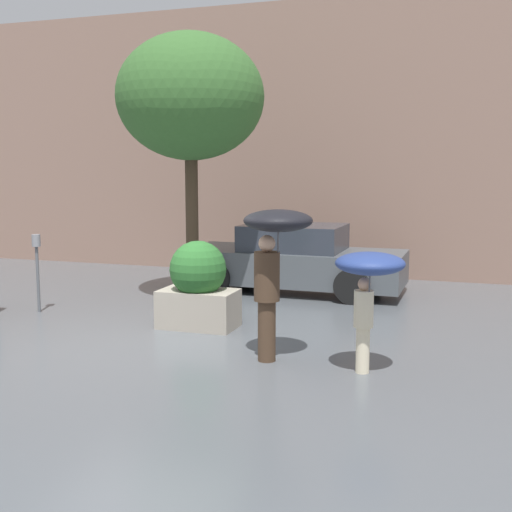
{
  "coord_description": "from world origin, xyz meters",
  "views": [
    {
      "loc": [
        4.24,
        -7.63,
        2.38
      ],
      "look_at": [
        1.2,
        1.6,
        1.05
      ],
      "focal_mm": 45.0,
      "sensor_mm": 36.0,
      "label": 1
    }
  ],
  "objects_px": {
    "parked_car_near": "(294,260)",
    "street_tree": "(190,98)",
    "person_child": "(369,275)",
    "parking_meter": "(37,257)",
    "planter_box": "(198,286)",
    "person_adult": "(274,247)"
  },
  "relations": [
    {
      "from": "parked_car_near",
      "to": "street_tree",
      "type": "relative_size",
      "value": 0.91
    },
    {
      "from": "person_child",
      "to": "parked_car_near",
      "type": "xyz_separation_m",
      "value": [
        -2.14,
        4.72,
        -0.57
      ]
    },
    {
      "from": "person_child",
      "to": "parking_meter",
      "type": "height_order",
      "value": "person_child"
    },
    {
      "from": "person_child",
      "to": "street_tree",
      "type": "xyz_separation_m",
      "value": [
        -3.6,
        3.2,
        2.41
      ]
    },
    {
      "from": "planter_box",
      "to": "parking_meter",
      "type": "height_order",
      "value": "planter_box"
    },
    {
      "from": "street_tree",
      "to": "parked_car_near",
      "type": "bearing_deg",
      "value": 45.96
    },
    {
      "from": "parked_car_near",
      "to": "parking_meter",
      "type": "distance_m",
      "value": 4.75
    },
    {
      "from": "parking_meter",
      "to": "parked_car_near",
      "type": "bearing_deg",
      "value": 41.36
    },
    {
      "from": "person_adult",
      "to": "parking_meter",
      "type": "height_order",
      "value": "person_adult"
    },
    {
      "from": "planter_box",
      "to": "parked_car_near",
      "type": "relative_size",
      "value": 0.31
    },
    {
      "from": "person_child",
      "to": "person_adult",
      "type": "bearing_deg",
      "value": -141.34
    },
    {
      "from": "person_adult",
      "to": "street_tree",
      "type": "distance_m",
      "value": 4.46
    },
    {
      "from": "person_adult",
      "to": "person_child",
      "type": "xyz_separation_m",
      "value": [
        1.17,
        -0.15,
        -0.26
      ]
    },
    {
      "from": "planter_box",
      "to": "street_tree",
      "type": "distance_m",
      "value": 3.53
    },
    {
      "from": "person_adult",
      "to": "person_child",
      "type": "height_order",
      "value": "person_adult"
    },
    {
      "from": "planter_box",
      "to": "parking_meter",
      "type": "distance_m",
      "value": 2.96
    },
    {
      "from": "parked_car_near",
      "to": "street_tree",
      "type": "bearing_deg",
      "value": 137.0
    },
    {
      "from": "planter_box",
      "to": "parked_car_near",
      "type": "distance_m",
      "value": 3.32
    },
    {
      "from": "person_adult",
      "to": "parked_car_near",
      "type": "height_order",
      "value": "person_adult"
    },
    {
      "from": "parked_car_near",
      "to": "person_child",
      "type": "bearing_deg",
      "value": -154.61
    },
    {
      "from": "parked_car_near",
      "to": "parking_meter",
      "type": "bearing_deg",
      "value": 132.4
    },
    {
      "from": "person_adult",
      "to": "parking_meter",
      "type": "xyz_separation_m",
      "value": [
        -4.52,
        1.44,
        -0.5
      ]
    }
  ]
}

